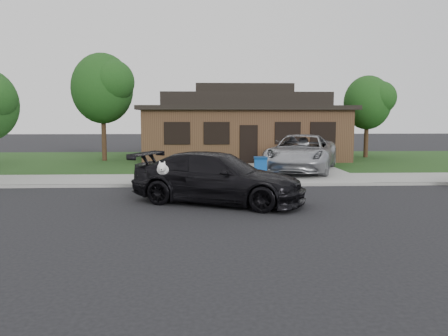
{
  "coord_description": "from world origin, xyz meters",
  "views": [
    {
      "loc": [
        1.58,
        -13.41,
        2.69
      ],
      "look_at": [
        2.16,
        0.32,
        1.1
      ],
      "focal_mm": 35.0,
      "sensor_mm": 36.0,
      "label": 1
    }
  ],
  "objects": [
    {
      "name": "sedan",
      "position": [
        1.96,
        0.22,
        0.8
      ],
      "size": [
        5.95,
        4.21,
        1.6
      ],
      "rotation": [
        0.0,
        0.0,
        1.17
      ],
      "color": "black",
      "rests_on": "ground"
    },
    {
      "name": "ground",
      "position": [
        0.0,
        0.0,
        0.0
      ],
      "size": [
        120.0,
        120.0,
        0.0
      ],
      "primitive_type": "plane",
      "color": "black",
      "rests_on": "ground"
    },
    {
      "name": "house",
      "position": [
        4.0,
        15.0,
        2.13
      ],
      "size": [
        12.6,
        8.6,
        4.65
      ],
      "color": "#422B1C",
      "rests_on": "ground"
    },
    {
      "name": "curb",
      "position": [
        0.0,
        3.5,
        0.06
      ],
      "size": [
        60.0,
        0.12,
        0.12
      ],
      "primitive_type": "cube",
      "color": "gray",
      "rests_on": "ground"
    },
    {
      "name": "recycling_bin",
      "position": [
        3.9,
        4.85,
        0.59
      ],
      "size": [
        0.58,
        0.61,
        0.92
      ],
      "rotation": [
        0.0,
        0.0,
        -0.05
      ],
      "color": "#0D4191",
      "rests_on": "sidewalk"
    },
    {
      "name": "tree_1",
      "position": [
        12.14,
        14.4,
        3.71
      ],
      "size": [
        3.15,
        3.0,
        5.25
      ],
      "color": "#332114",
      "rests_on": "ground"
    },
    {
      "name": "minivan",
      "position": [
        6.22,
        7.44,
        1.01
      ],
      "size": [
        4.91,
        6.88,
        1.74
      ],
      "primitive_type": "imported",
      "rotation": [
        0.0,
        0.0,
        -0.36
      ],
      "color": "#A1A2A8",
      "rests_on": "driveway"
    },
    {
      "name": "lawn",
      "position": [
        0.0,
        13.0,
        0.07
      ],
      "size": [
        60.0,
        13.0,
        0.13
      ],
      "primitive_type": "cube",
      "color": "#193814",
      "rests_on": "ground"
    },
    {
      "name": "sidewalk",
      "position": [
        0.0,
        5.0,
        0.06
      ],
      "size": [
        60.0,
        3.0,
        0.12
      ],
      "primitive_type": "cube",
      "color": "gray",
      "rests_on": "ground"
    },
    {
      "name": "tree_0",
      "position": [
        -4.34,
        12.88,
        4.48
      ],
      "size": [
        3.78,
        3.6,
        6.34
      ],
      "color": "#332114",
      "rests_on": "ground"
    },
    {
      "name": "driveway",
      "position": [
        6.0,
        10.0,
        0.07
      ],
      "size": [
        4.5,
        13.0,
        0.14
      ],
      "primitive_type": "cube",
      "color": "gray",
      "rests_on": "ground"
    }
  ]
}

